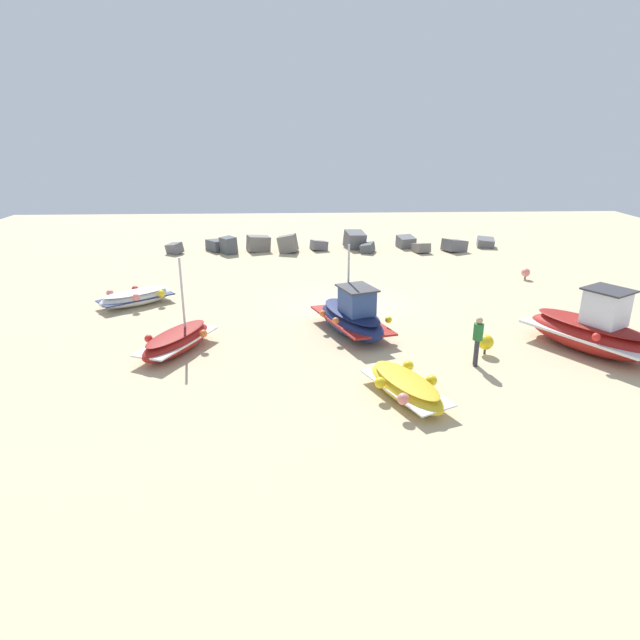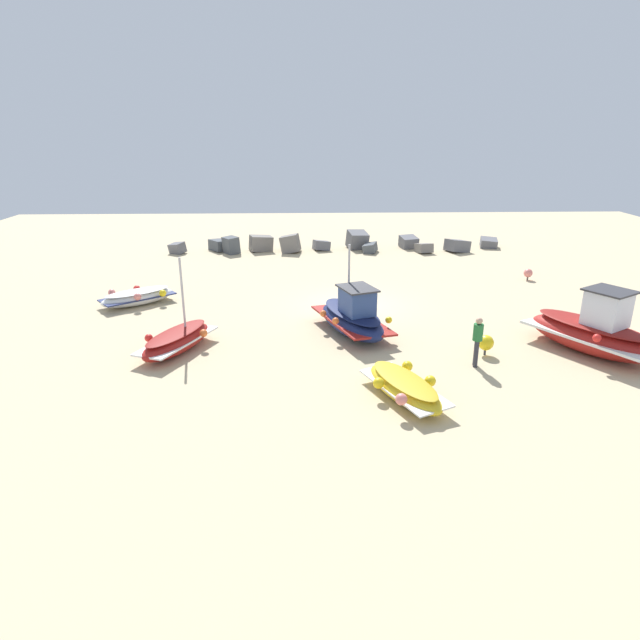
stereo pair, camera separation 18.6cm
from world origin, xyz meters
The scene contains 10 objects.
ground_plane centered at (0.00, 0.00, 0.00)m, with size 55.02×55.02×0.00m, color #C6B289.
fishing_boat_0 centered at (-9.41, 0.57, 0.35)m, with size 3.34×2.98×0.75m.
fishing_boat_1 centered at (0.77, -8.67, 0.36)m, with size 2.37×3.51×0.73m.
fishing_boat_2 centered at (-0.24, -3.27, 0.63)m, with size 3.06×4.50×3.38m.
fishing_boat_3 centered at (7.90, -5.44, 0.74)m, with size 4.05×4.89×2.39m.
fishing_boat_4 centered at (-6.52, -4.92, 0.42)m, with size 2.54×3.63×3.28m.
person_walking centered at (3.52, -6.49, 0.97)m, with size 0.32×0.32×1.69m.
breakwater_rocks centered at (-0.20, 11.46, 0.41)m, with size 21.17×2.77×1.32m.
mooring_buoy_0 centered at (4.14, -5.58, 0.45)m, with size 0.54×0.54×0.72m.
mooring_buoy_1 centered at (9.46, 4.03, 0.36)m, with size 0.44×0.44×0.58m.
Camera 2 is at (-2.14, -22.75, 7.44)m, focal length 30.64 mm.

